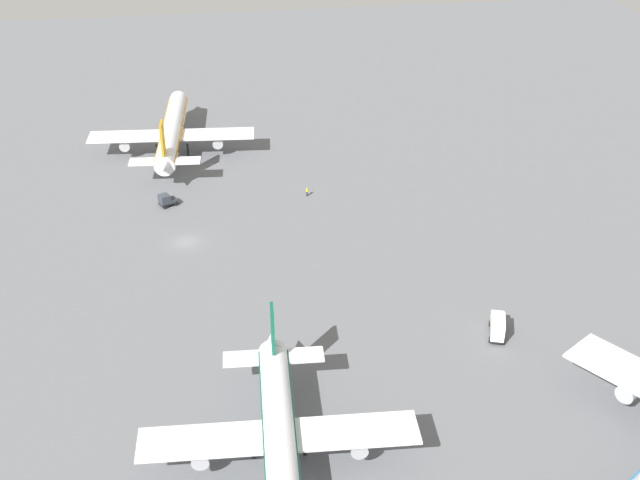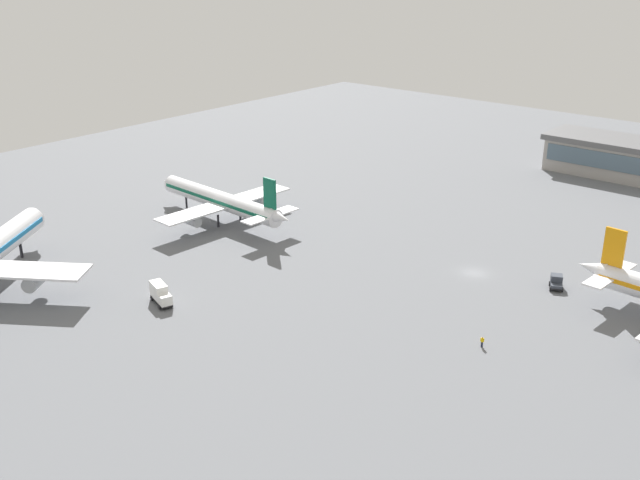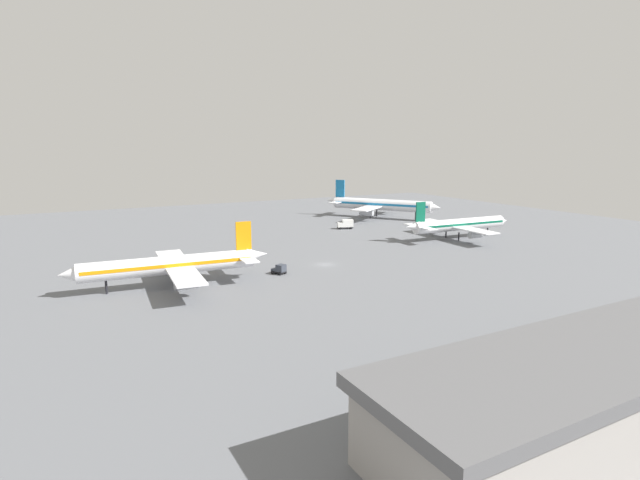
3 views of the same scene
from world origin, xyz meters
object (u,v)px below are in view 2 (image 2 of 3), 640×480
at_px(catering_truck, 160,294).
at_px(airplane_at_gate, 222,201).
at_px(ground_crew_worker, 482,342).
at_px(baggage_tug, 556,282).

bearing_deg(catering_truck, airplane_at_gate, 140.93).
distance_m(airplane_at_gate, catering_truck, 39.80).
relative_size(airplane_at_gate, catering_truck, 6.93).
height_order(catering_truck, ground_crew_worker, catering_truck).
xyz_separation_m(baggage_tug, catering_truck, (46.99, 47.18, 0.54)).
xyz_separation_m(airplane_at_gate, ground_crew_worker, (-68.47, 12.37, -3.68)).
height_order(airplane_at_gate, ground_crew_worker, airplane_at_gate).
relative_size(airplane_at_gate, ground_crew_worker, 24.52).
bearing_deg(ground_crew_worker, baggage_tug, -8.09).
height_order(baggage_tug, catering_truck, catering_truck).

